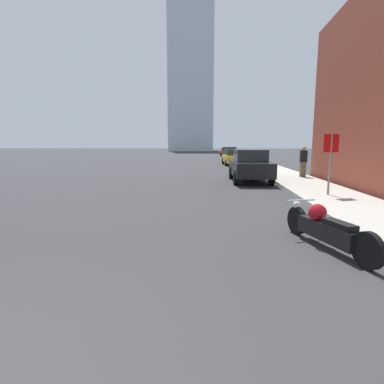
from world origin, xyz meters
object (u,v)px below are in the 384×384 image
(parked_car_green, at_px, (231,153))
(parked_car_red, at_px, (227,152))
(motorcycle, at_px, (325,228))
(stop_sign, at_px, (331,154))
(pedestrian, at_px, (303,161))
(parked_car_black, at_px, (250,165))
(parked_car_yellow, at_px, (234,157))

(parked_car_green, height_order, parked_car_red, parked_car_green)
(motorcycle, bearing_deg, stop_sign, 51.72)
(motorcycle, relative_size, pedestrian, 1.40)
(pedestrian, bearing_deg, parked_car_green, 97.46)
(parked_car_red, relative_size, pedestrian, 2.48)
(parked_car_black, bearing_deg, stop_sign, -68.14)
(pedestrian, bearing_deg, parked_car_yellow, 104.71)
(parked_car_yellow, relative_size, parked_car_red, 1.15)
(parked_car_yellow, xyz_separation_m, parked_car_green, (0.16, 10.73, 0.07))
(parked_car_black, relative_size, parked_car_yellow, 0.96)
(pedestrian, bearing_deg, motorcycle, -103.15)
(parked_car_yellow, bearing_deg, parked_car_red, 84.95)
(parked_car_black, xyz_separation_m, parked_car_yellow, (-0.18, 13.07, -0.07))
(parked_car_black, xyz_separation_m, parked_car_green, (-0.02, 23.81, 0.01))
(parked_car_red, xyz_separation_m, pedestrian, (3.18, -35.40, 0.19))
(stop_sign, relative_size, pedestrian, 1.24)
(parked_car_black, distance_m, pedestrian, 3.18)
(parked_car_green, xyz_separation_m, stop_sign, (2.20, -28.66, 0.71))
(parked_car_red, bearing_deg, motorcycle, -94.60)
(parked_car_green, bearing_deg, parked_car_red, 96.82)
(stop_sign, distance_m, pedestrian, 6.11)
(stop_sign, bearing_deg, parked_car_green, 94.38)
(parked_car_red, bearing_deg, parked_car_green, -94.32)
(parked_car_green, bearing_deg, stop_sign, -79.78)
(parked_car_black, bearing_deg, pedestrian, 19.53)
(parked_car_yellow, bearing_deg, parked_car_black, -94.42)
(parked_car_black, height_order, parked_car_green, parked_car_green)
(motorcycle, distance_m, parked_car_yellow, 23.10)
(parked_car_green, bearing_deg, parked_car_yellow, -85.01)
(stop_sign, bearing_deg, parked_car_red, 93.34)
(motorcycle, bearing_deg, parked_car_red, 72.11)
(parked_car_black, xyz_separation_m, pedestrian, (2.94, 1.18, 0.16))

